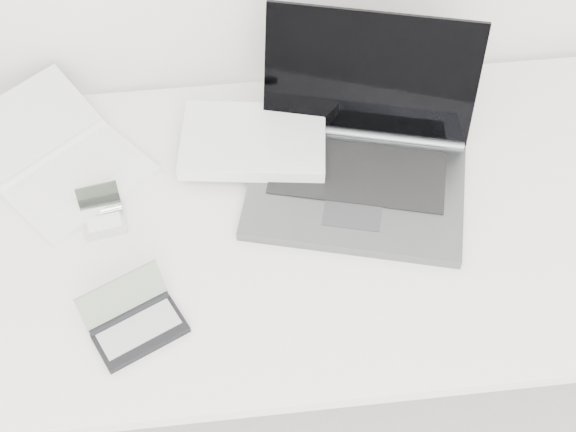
{
  "coord_description": "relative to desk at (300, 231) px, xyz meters",
  "views": [
    {
      "loc": [
        -0.13,
        0.59,
        2.02
      ],
      "look_at": [
        -0.03,
        1.51,
        0.79
      ],
      "focal_mm": 50.0,
      "sensor_mm": 36.0,
      "label": 1
    }
  ],
  "objects": [
    {
      "name": "pda_silver",
      "position": [
        -0.39,
        0.03,
        0.06
      ],
      "size": [
        0.1,
        0.1,
        0.07
      ],
      "rotation": [
        0.0,
        0.0,
        0.18
      ],
      "color": "silver",
      "rests_on": "desk"
    },
    {
      "name": "palmtop_charcoal",
      "position": [
        -0.33,
        -0.22,
        0.06
      ],
      "size": [
        0.2,
        0.18,
        0.08
      ],
      "rotation": [
        0.0,
        0.0,
        0.45
      ],
      "color": "black",
      "rests_on": "desk"
    },
    {
      "name": "laptop_large",
      "position": [
        0.07,
        0.12,
        0.09
      ],
      "size": [
        0.63,
        0.49,
        0.29
      ],
      "rotation": [
        0.0,
        0.0,
        -0.27
      ],
      "color": "#55575A",
      "rests_on": "desk"
    },
    {
      "name": "desk",
      "position": [
        0.0,
        0.0,
        0.0
      ],
      "size": [
        1.6,
        0.8,
        0.73
      ],
      "color": "white",
      "rests_on": "ground"
    },
    {
      "name": "netbook_open_white",
      "position": [
        -0.47,
        0.17,
        0.07
      ],
      "size": [
        0.43,
        0.44,
        0.09
      ],
      "rotation": [
        0.0,
        0.0,
        0.69
      ],
      "color": "white",
      "rests_on": "desk"
    }
  ]
}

